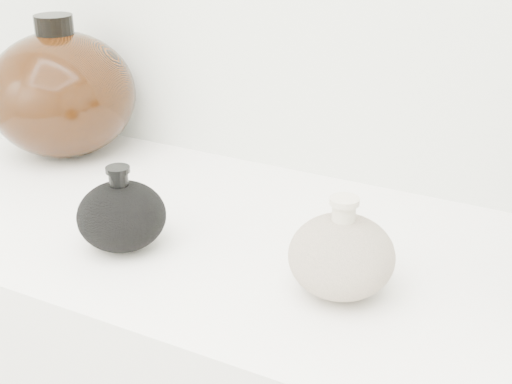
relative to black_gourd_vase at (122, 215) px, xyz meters
The scene contains 3 objects.
black_gourd_vase is the anchor object (origin of this frame).
cream_gourd_vase 0.30m from the black_gourd_vase, ahead, with size 0.13×0.13×0.12m.
left_round_pot 0.39m from the black_gourd_vase, 142.35° to the left, with size 0.29×0.29×0.24m.
Camera 1 is at (0.42, 0.19, 1.36)m, focal length 50.00 mm.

